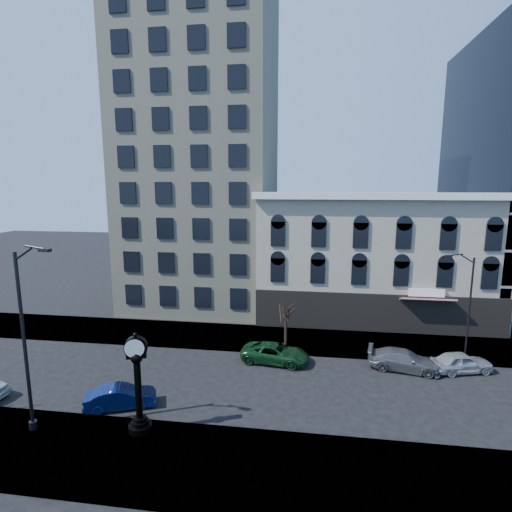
# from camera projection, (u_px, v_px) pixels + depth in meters

# --- Properties ---
(ground) EXTENTS (160.00, 160.00, 0.00)m
(ground) POSITION_uv_depth(u_px,v_px,m) (218.00, 382.00, 26.97)
(ground) COLOR black
(ground) RESTS_ON ground
(sidewalk_far) EXTENTS (160.00, 6.00, 0.12)m
(sidewalk_far) POSITION_uv_depth(u_px,v_px,m) (240.00, 337.00, 34.75)
(sidewalk_far) COLOR gray
(sidewalk_far) RESTS_ON ground
(sidewalk_near) EXTENTS (160.00, 6.00, 0.12)m
(sidewalk_near) POSITION_uv_depth(u_px,v_px,m) (180.00, 461.00, 19.16)
(sidewalk_near) COLOR gray
(sidewalk_near) RESTS_ON ground
(cream_tower) EXTENTS (15.90, 15.40, 42.50)m
(cream_tower) POSITION_uv_depth(u_px,v_px,m) (201.00, 126.00, 42.82)
(cream_tower) COLOR #B8B294
(cream_tower) RESTS_ON ground
(victorian_row) EXTENTS (22.60, 11.19, 12.50)m
(victorian_row) POSITION_uv_depth(u_px,v_px,m) (372.00, 257.00, 39.73)
(victorian_row) COLOR #A69F89
(victorian_row) RESTS_ON ground
(street_clock) EXTENTS (1.25, 1.25, 5.52)m
(street_clock) POSITION_uv_depth(u_px,v_px,m) (138.00, 387.00, 21.04)
(street_clock) COLOR black
(street_clock) RESTS_ON sidewalk_near
(street_lamp_near) EXTENTS (2.65, 0.71, 10.30)m
(street_lamp_near) POSITION_uv_depth(u_px,v_px,m) (30.00, 291.00, 19.99)
(street_lamp_near) COLOR black
(street_lamp_near) RESTS_ON sidewalk_near
(street_lamp_far) EXTENTS (2.12, 0.60, 8.26)m
(street_lamp_far) POSITION_uv_depth(u_px,v_px,m) (464.00, 279.00, 29.21)
(street_lamp_far) COLOR black
(street_lamp_far) RESTS_ON sidewalk_far
(bare_tree_far) EXTENTS (2.48, 2.48, 4.25)m
(bare_tree_far) POSITION_uv_depth(u_px,v_px,m) (286.00, 307.00, 32.39)
(bare_tree_far) COLOR black
(bare_tree_far) RESTS_ON sidewalk_far
(car_near_b) EXTENTS (4.33, 2.84, 1.35)m
(car_near_b) POSITION_uv_depth(u_px,v_px,m) (121.00, 397.00, 23.77)
(car_near_b) COLOR #0C194C
(car_near_b) RESTS_ON ground
(car_far_a) EXTENTS (5.31, 2.96, 1.40)m
(car_far_a) POSITION_uv_depth(u_px,v_px,m) (275.00, 353.00, 29.86)
(car_far_a) COLOR #143F1E
(car_far_a) RESTS_ON ground
(car_far_b) EXTENTS (5.31, 2.93, 1.46)m
(car_far_b) POSITION_uv_depth(u_px,v_px,m) (404.00, 360.00, 28.63)
(car_far_b) COLOR #595B60
(car_far_b) RESTS_ON ground
(car_far_c) EXTENTS (4.57, 2.77, 1.46)m
(car_far_c) POSITION_uv_depth(u_px,v_px,m) (461.00, 362.00, 28.29)
(car_far_c) COLOR #A5A8AD
(car_far_c) RESTS_ON ground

